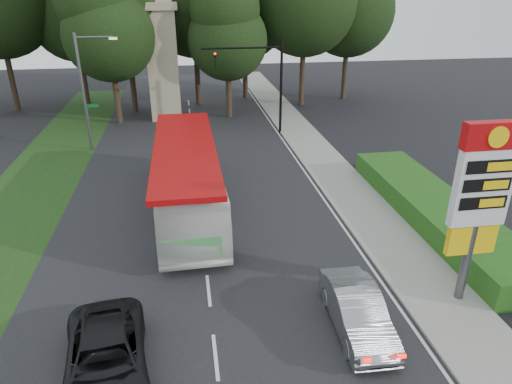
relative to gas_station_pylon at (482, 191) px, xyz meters
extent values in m
plane|color=black|center=(-9.20, -1.99, -4.45)|extent=(120.00, 120.00, 0.00)
cube|color=black|center=(-9.20, 10.01, -4.44)|extent=(14.00, 80.00, 0.02)
cube|color=gray|center=(-0.70, 10.01, -4.39)|extent=(3.00, 80.00, 0.12)
cube|color=#193814|center=(-18.70, 16.01, -4.44)|extent=(5.00, 50.00, 0.02)
cube|color=#1E4E14|center=(2.30, 6.01, -3.85)|extent=(3.00, 14.00, 1.20)
cylinder|color=#59595E|center=(0.00, 0.01, -2.85)|extent=(0.32, 0.32, 3.20)
cube|color=yellow|center=(0.00, 0.01, -1.85)|extent=(1.80, 0.25, 1.10)
cube|color=silver|center=(0.00, 0.01, 0.15)|extent=(2.00, 0.35, 2.80)
cube|color=#AA090B|center=(0.00, 0.01, 1.95)|extent=(2.10, 0.40, 0.90)
cylinder|color=yellow|center=(0.00, -0.21, 1.95)|extent=(0.70, 0.05, 0.70)
cube|color=black|center=(0.00, -0.18, 0.95)|extent=(1.70, 0.04, 0.45)
cube|color=black|center=(0.00, -0.18, 0.30)|extent=(1.70, 0.04, 0.45)
cube|color=black|center=(0.00, -0.18, -0.35)|extent=(1.70, 0.04, 0.45)
cylinder|color=black|center=(-2.20, 22.01, -0.85)|extent=(0.20, 0.20, 7.20)
cylinder|color=black|center=(-5.20, 22.01, 2.15)|extent=(6.00, 0.14, 0.14)
imported|color=black|center=(-7.20, 22.01, 1.90)|extent=(0.18, 0.22, 1.10)
sphere|color=#FF0C05|center=(-7.20, 21.86, 1.80)|extent=(0.18, 0.18, 0.18)
cylinder|color=#59595E|center=(-16.40, 20.01, -0.45)|extent=(0.20, 0.20, 8.00)
cylinder|color=#59595E|center=(-15.20, 20.01, 3.25)|extent=(2.40, 0.12, 0.12)
cube|color=#FFE599|center=(-14.00, 20.01, 3.15)|extent=(0.50, 0.22, 0.14)
cube|color=#0C591E|center=(-15.95, 20.01, -1.25)|extent=(0.85, 0.04, 0.22)
cube|color=#0C591E|center=(-16.40, 20.46, -1.55)|extent=(0.04, 0.85, 0.22)
cube|color=gray|center=(-11.20, 28.01, 0.05)|extent=(2.50, 2.50, 9.00)
cube|color=gray|center=(-11.20, 28.01, 4.85)|extent=(3.00, 3.00, 0.60)
cylinder|color=#2D2116|center=(-25.20, 33.01, -1.30)|extent=(0.50, 0.50, 6.30)
cylinder|color=#2D2116|center=(-19.20, 35.01, -1.75)|extent=(0.50, 0.50, 5.40)
sphere|color=black|center=(-19.20, 35.01, 3.80)|extent=(8.40, 8.40, 8.40)
cylinder|color=#2D2116|center=(-14.20, 31.01, -1.21)|extent=(0.50, 0.50, 6.48)
cylinder|color=#2D2116|center=(-8.20, 33.01, -1.48)|extent=(0.50, 0.50, 5.94)
sphere|color=black|center=(-8.20, 33.01, 4.63)|extent=(9.24, 9.24, 9.24)
cylinder|color=#2D2116|center=(-3.20, 35.01, -1.84)|extent=(0.50, 0.50, 5.22)
sphere|color=black|center=(-3.20, 35.01, 3.53)|extent=(8.12, 8.12, 8.12)
cylinder|color=#2D2116|center=(1.80, 31.01, -1.39)|extent=(0.50, 0.50, 6.12)
sphere|color=black|center=(1.80, 31.01, 4.90)|extent=(9.52, 9.52, 9.52)
cylinder|color=#2D2116|center=(6.80, 33.01, -1.66)|extent=(0.50, 0.50, 5.58)
sphere|color=black|center=(6.80, 33.01, 4.08)|extent=(8.68, 8.68, 8.68)
cylinder|color=#2D2116|center=(-15.20, 27.01, -2.11)|extent=(0.50, 0.50, 4.68)
sphere|color=black|center=(-15.20, 27.01, 2.70)|extent=(7.28, 7.28, 7.28)
sphere|color=black|center=(-15.20, 27.01, 5.30)|extent=(6.24, 6.24, 6.24)
cylinder|color=#2D2116|center=(-5.70, 27.51, -2.29)|extent=(0.50, 0.50, 4.32)
sphere|color=black|center=(-5.70, 27.51, 2.15)|extent=(6.72, 6.72, 6.72)
sphere|color=black|center=(-5.70, 27.51, 4.55)|extent=(5.76, 5.76, 5.76)
imported|color=white|center=(-9.79, 9.28, -2.69)|extent=(3.35, 12.72, 3.52)
imported|color=#93949A|center=(-4.36, -0.90, -3.72)|extent=(1.70, 4.48, 1.46)
imported|color=black|center=(-12.42, -1.80, -3.73)|extent=(2.99, 5.40, 1.43)
camera|label=1|loc=(-9.67, -12.55, 6.25)|focal=32.00mm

